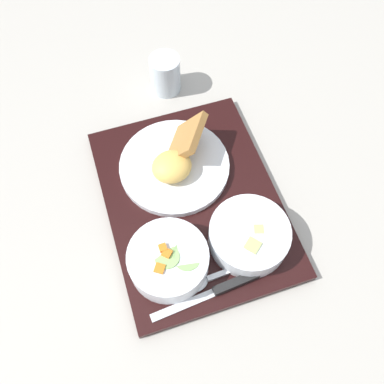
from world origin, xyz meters
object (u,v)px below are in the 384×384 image
Objects in this scene: bowl_soup at (249,235)px; glass_water at (166,76)px; bowl_salad at (168,260)px; spoon at (213,277)px; knife at (225,287)px; plate_main at (175,163)px.

bowl_soup is 1.66× the size of glass_water.
spoon is at bearing -128.85° from bowl_salad.
knife is at bearing 117.21° from spoon.
glass_water is at bearing 1.14° from bowl_soup.
plate_main is (0.19, 0.07, -0.01)m from bowl_soup.
bowl_soup is at bearing -153.71° from spoon.
spoon is at bearing -64.64° from knife.
knife is 2.29× the size of glass_water.
bowl_soup is at bearing -178.86° from glass_water.
plate_main is at bearing 164.80° from glass_water.
knife is at bearing 178.51° from plate_main.
plate_main reaches higher than spoon.
plate_main is 2.52× the size of glass_water.
bowl_salad reaches higher than spoon.
bowl_soup is 0.10m from spoon.
spoon is (-0.04, 0.09, -0.02)m from bowl_soup.
glass_water is at bearing -15.20° from plate_main.
spoon is (-0.23, 0.02, -0.01)m from plate_main.
spoon is 1.82× the size of glass_water.
bowl_salad is at bearing 160.81° from glass_water.
bowl_soup is at bearing -139.62° from knife.
knife is 1.26× the size of spoon.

